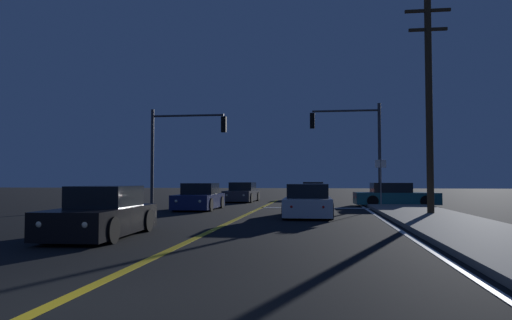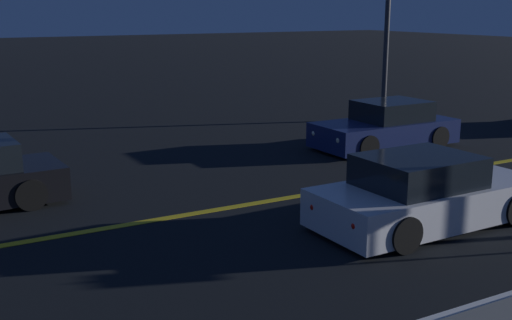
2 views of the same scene
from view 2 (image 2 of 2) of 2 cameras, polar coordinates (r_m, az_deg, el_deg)
lane_line_center at (r=12.64m, az=-5.19°, el=-4.73°), size 0.20×36.79×0.01m
car_far_approaching_white at (r=12.18m, az=14.90°, el=-3.00°), size 2.02×4.50×1.34m
car_following_oncoming_navy at (r=18.72m, az=11.57°, el=2.88°), size 1.95×4.26×1.34m
traffic_signal_far_left at (r=21.91m, az=14.57°, el=12.71°), size 4.49×0.28×5.64m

